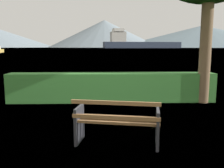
# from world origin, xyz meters

# --- Properties ---
(ground_plane) EXTENTS (1400.00, 1400.00, 0.00)m
(ground_plane) POSITION_xyz_m (0.00, 0.00, 0.00)
(ground_plane) COLOR olive
(water_surface) EXTENTS (620.00, 620.00, 0.00)m
(water_surface) POSITION_xyz_m (0.00, 306.09, 0.00)
(water_surface) COLOR slate
(water_surface) RESTS_ON ground_plane
(park_bench) EXTENTS (1.59, 0.84, 0.87)m
(park_bench) POSITION_xyz_m (-0.01, -0.06, 0.42)
(park_bench) COLOR olive
(park_bench) RESTS_ON ground_plane
(hedge_row) EXTENTS (6.60, 0.62, 0.92)m
(hedge_row) POSITION_xyz_m (0.00, 3.48, 0.46)
(hedge_row) COLOR #387A33
(hedge_row) RESTS_ON ground_plane
(cargo_ship_large) EXTENTS (101.39, 31.24, 24.09)m
(cargo_ship_large) POSITION_xyz_m (40.97, 305.27, 6.74)
(cargo_ship_large) COLOR #2D384C
(cargo_ship_large) RESTS_ON water_surface
(distant_hills) EXTENTS (907.21, 422.09, 64.06)m
(distant_hills) POSITION_xyz_m (14.35, 588.92, 27.89)
(distant_hills) COLOR gray
(distant_hills) RESTS_ON ground_plane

